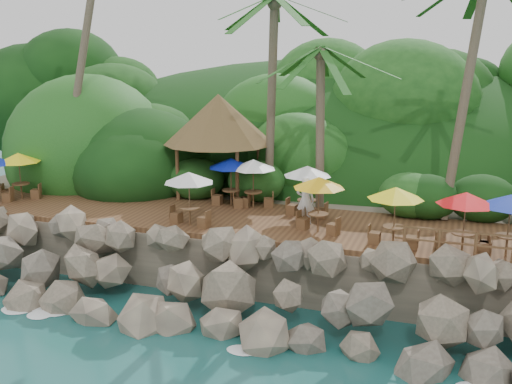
% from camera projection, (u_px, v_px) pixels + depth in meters
% --- Properties ---
extents(ground, '(140.00, 140.00, 0.00)m').
position_uv_depth(ground, '(194.00, 340.00, 18.93)').
color(ground, '#19514F').
rests_on(ground, ground).
extents(land_base, '(32.00, 25.20, 2.10)m').
position_uv_depth(land_base, '(315.00, 193.00, 33.39)').
color(land_base, gray).
rests_on(land_base, ground).
extents(jungle_hill, '(44.80, 28.00, 15.40)m').
position_uv_depth(jungle_hill, '(341.00, 183.00, 40.53)').
color(jungle_hill, '#143811').
rests_on(jungle_hill, ground).
extents(seawall, '(29.00, 4.00, 2.30)m').
position_uv_depth(seawall, '(218.00, 283.00, 20.50)').
color(seawall, gray).
rests_on(seawall, ground).
extents(terrace, '(26.00, 5.00, 0.20)m').
position_uv_depth(terrace, '(256.00, 221.00, 23.93)').
color(terrace, brown).
rests_on(terrace, land_base).
extents(jungle_foliage, '(44.00, 16.00, 12.00)m').
position_uv_depth(jungle_foliage, '(310.00, 216.00, 32.72)').
color(jungle_foliage, '#143811').
rests_on(jungle_foliage, ground).
extents(foam_line, '(25.20, 0.80, 0.06)m').
position_uv_depth(foam_line, '(198.00, 335.00, 19.20)').
color(foam_line, white).
rests_on(foam_line, ground).
extents(palapa, '(4.94, 4.94, 4.60)m').
position_uv_depth(palapa, '(218.00, 119.00, 26.86)').
color(palapa, brown).
rests_on(palapa, ground).
extents(dining_clusters, '(24.63, 5.11, 2.07)m').
position_uv_depth(dining_clusters, '(253.00, 178.00, 23.32)').
color(dining_clusters, brown).
rests_on(dining_clusters, terrace).
extents(waiter, '(0.73, 0.53, 1.87)m').
position_uv_depth(waiter, '(305.00, 200.00, 23.03)').
color(waiter, white).
rests_on(waiter, terrace).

